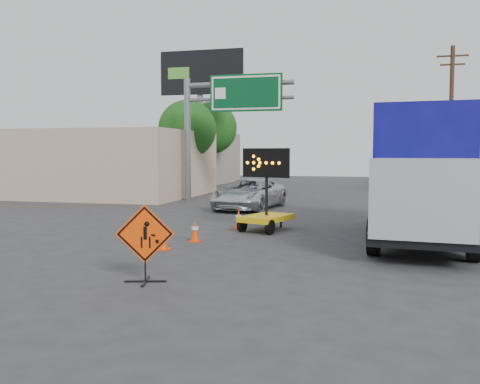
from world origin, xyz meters
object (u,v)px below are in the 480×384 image
at_px(pickup_truck, 249,194).
at_px(box_truck, 424,181).
at_px(construction_sign, 145,241).
at_px(arrow_board, 266,212).

xyz_separation_m(pickup_truck, box_truck, (7.36, -7.59, 1.11)).
distance_m(pickup_truck, box_truck, 10.63).
xyz_separation_m(construction_sign, box_truck, (5.99, 7.01, 0.96)).
relative_size(arrow_board, pickup_truck, 0.55).
xyz_separation_m(arrow_board, box_truck, (5.07, -0.80, 1.19)).
bearing_deg(pickup_truck, box_truck, -38.85).
bearing_deg(construction_sign, pickup_truck, 78.83).
relative_size(arrow_board, box_truck, 0.33).
height_order(arrow_board, box_truck, box_truck).
bearing_deg(box_truck, arrow_board, 175.58).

